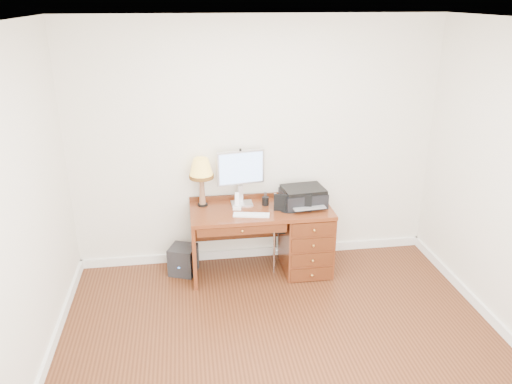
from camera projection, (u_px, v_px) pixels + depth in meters
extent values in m
plane|color=#3D1D0E|center=(286.00, 353.00, 4.29)|extent=(4.00, 4.00, 0.00)
plane|color=silver|center=(256.00, 145.00, 5.40)|extent=(4.00, 0.00, 4.00)
plane|color=silver|center=(12.00, 225.00, 3.52)|extent=(0.00, 3.50, 3.50)
plane|color=white|center=(295.00, 22.00, 3.29)|extent=(4.00, 4.00, 0.00)
cube|color=white|center=(256.00, 252.00, 5.86)|extent=(4.00, 0.03, 0.10)
cube|color=white|center=(43.00, 372.00, 4.00)|extent=(0.03, 3.50, 0.10)
cube|color=white|center=(500.00, 327.00, 4.53)|extent=(0.03, 3.50, 0.10)
cube|color=maroon|center=(261.00, 211.00, 5.30)|extent=(1.50, 0.65, 0.04)
cube|color=maroon|center=(306.00, 239.00, 5.51)|extent=(0.50, 0.61, 0.71)
cube|color=maroon|center=(194.00, 247.00, 5.34)|extent=(0.04, 0.61, 0.71)
cube|color=#542410|center=(236.00, 223.00, 5.64)|extent=(0.96, 0.03, 0.39)
cube|color=#542410|center=(242.00, 230.00, 5.01)|extent=(0.91, 0.03, 0.09)
sphere|color=#BF8C3F|center=(313.00, 253.00, 5.20)|extent=(0.03, 0.03, 0.03)
cube|color=silver|center=(242.00, 203.00, 5.41)|extent=(0.25, 0.20, 0.02)
cube|color=silver|center=(241.00, 193.00, 5.42)|extent=(0.06, 0.04, 0.19)
cube|color=silver|center=(241.00, 168.00, 5.29)|extent=(0.52, 0.12, 0.37)
cube|color=#4C8CF2|center=(241.00, 168.00, 5.27)|extent=(0.47, 0.08, 0.33)
cube|color=white|center=(251.00, 215.00, 5.13)|extent=(0.39, 0.18, 0.01)
cylinder|color=black|center=(289.00, 209.00, 5.28)|extent=(0.22, 0.22, 0.01)
ellipsoid|color=white|center=(289.00, 207.00, 5.27)|extent=(0.10, 0.06, 0.04)
cube|color=black|center=(303.00, 198.00, 5.36)|extent=(0.49, 0.40, 0.16)
cube|color=black|center=(303.00, 189.00, 5.33)|extent=(0.46, 0.37, 0.04)
cylinder|color=black|center=(203.00, 204.00, 5.38)|extent=(0.11, 0.11, 0.02)
cone|color=brown|center=(202.00, 190.00, 5.32)|extent=(0.07, 0.07, 0.31)
cone|color=gold|center=(201.00, 167.00, 5.22)|extent=(0.26, 0.26, 0.20)
cylinder|color=#593814|center=(201.00, 176.00, 5.26)|extent=(0.26, 0.26, 0.04)
cube|color=white|center=(237.00, 207.00, 5.29)|extent=(0.10, 0.10, 0.04)
cube|color=white|center=(237.00, 199.00, 5.25)|extent=(0.05, 0.06, 0.15)
cylinder|color=black|center=(265.00, 201.00, 5.37)|extent=(0.07, 0.07, 0.09)
cube|color=black|center=(292.00, 224.00, 5.53)|extent=(0.52, 0.52, 0.03)
cube|color=black|center=(297.00, 206.00, 5.23)|extent=(0.39, 0.11, 0.26)
cylinder|color=silver|center=(272.00, 238.00, 5.77)|extent=(0.02, 0.02, 0.49)
cylinder|color=silver|center=(303.00, 236.00, 5.82)|extent=(0.02, 0.02, 0.49)
cylinder|color=silver|center=(278.00, 253.00, 5.43)|extent=(0.02, 0.02, 0.49)
cylinder|color=silver|center=(311.00, 251.00, 5.48)|extent=(0.02, 0.02, 0.49)
cylinder|color=silver|center=(279.00, 215.00, 5.23)|extent=(0.02, 0.02, 0.44)
cylinder|color=silver|center=(314.00, 213.00, 5.28)|extent=(0.02, 0.02, 0.44)
cube|color=black|center=(183.00, 260.00, 5.47)|extent=(0.35, 0.35, 0.31)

